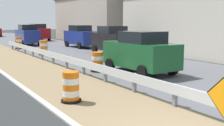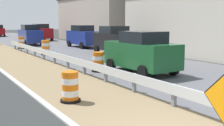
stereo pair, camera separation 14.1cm
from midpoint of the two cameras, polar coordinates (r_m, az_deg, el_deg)
guardrail_median at (r=8.18m, az=17.49°, el=-6.68°), size 0.18×45.46×0.71m
traffic_barrel_nearest at (r=9.30m, az=-7.90°, el=-5.02°), size 0.66×0.66×0.99m
traffic_barrel_close at (r=14.65m, az=-2.48°, el=0.04°), size 0.70×0.70×1.01m
traffic_barrel_mid at (r=22.44m, az=-12.92°, el=2.90°), size 0.74×0.74×1.12m
traffic_barrel_far at (r=28.12m, az=-17.49°, el=3.77°), size 0.71×0.71×1.09m
car_trailing_near_lane at (r=39.25m, az=-13.88°, el=6.01°), size 2.11×4.46×2.18m
car_lead_far_lane at (r=31.96m, az=-15.89°, el=5.43°), size 2.06×4.14×2.19m
car_mid_far_lane at (r=28.24m, az=-5.63°, el=5.33°), size 2.05×4.27×2.16m
car_trailing_far_lane at (r=14.30m, az=6.17°, el=2.15°), size 2.15×4.08×2.08m
car_distant_a at (r=22.36m, az=0.76°, el=4.59°), size 2.19×4.09×2.19m
roadside_shop_near at (r=24.27m, az=19.13°, el=7.84°), size 8.43×12.61×5.04m
roadside_shop_far at (r=37.59m, az=-1.71°, el=8.88°), size 6.98×14.97×5.73m
utility_pole_mid at (r=30.92m, az=-1.07°, el=11.66°), size 0.24×1.80×8.34m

